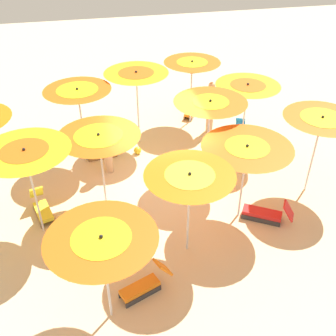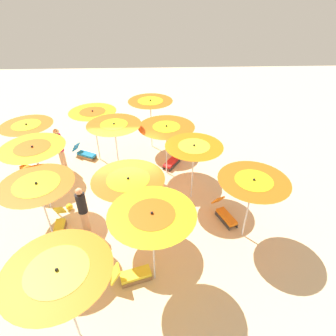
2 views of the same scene
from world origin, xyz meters
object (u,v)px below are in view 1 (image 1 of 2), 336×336
object	(u,v)px
beach_umbrella_9	(246,153)
beach_umbrella_10	(190,181)
beach_umbrella_8	(321,123)
lounger_0	(238,134)
beach_ball	(138,150)
beach_umbrella_7	(26,157)
lounger_4	(105,151)
beachgoer_0	(107,147)
lounger_5	(266,213)
beach_umbrella_5	(210,107)
beach_umbrella_11	(102,245)
lounger_1	(42,208)
beach_umbrella_1	(136,78)
beachgoer_1	(211,106)
lounger_3	(144,284)
beach_umbrella_4	(247,90)
beach_umbrella_2	(78,95)
beach_umbrella_0	(192,68)
lounger_2	(191,110)

from	to	relation	value
beach_umbrella_9	beach_umbrella_10	bearing A→B (deg)	27.92
beach_umbrella_8	lounger_0	world-z (taller)	beach_umbrella_8
beach_umbrella_8	beach_ball	size ratio (longest dim) A/B	9.79
beach_umbrella_7	lounger_4	xyz separation A→B (m)	(-1.84, -3.07, -2.01)
beach_umbrella_7	beachgoer_0	xyz separation A→B (m)	(-1.89, -2.21, -1.33)
beach_umbrella_7	lounger_5	world-z (taller)	beach_umbrella_7
beach_umbrella_5	beachgoer_0	xyz separation A→B (m)	(2.81, -0.80, -1.38)
beach_umbrella_11	beach_ball	bearing A→B (deg)	-103.89
beach_umbrella_7	beach_ball	distance (m)	4.66
lounger_1	beachgoer_0	bearing A→B (deg)	113.25
beach_umbrella_1	beachgoer_1	xyz separation A→B (m)	(-2.53, -0.16, -1.31)
beach_umbrella_8	lounger_5	world-z (taller)	beach_umbrella_8
lounger_3	beach_ball	distance (m)	5.44
lounger_1	beachgoer_1	xyz separation A→B (m)	(-5.60, -3.29, 0.77)
beach_umbrella_9	beach_ball	distance (m)	4.53
beach_umbrella_10	beach_umbrella_4	bearing A→B (deg)	-126.14
beach_umbrella_1	beach_umbrella_2	size ratio (longest dim) A/B	1.03
lounger_5	beachgoer_1	world-z (taller)	beachgoer_1
beach_umbrella_0	lounger_4	world-z (taller)	beach_umbrella_0
beach_umbrella_8	lounger_1	size ratio (longest dim) A/B	2.04
beach_umbrella_4	beach_umbrella_8	bearing A→B (deg)	114.59
beach_umbrella_8	lounger_3	world-z (taller)	beach_umbrella_8
beach_umbrella_5	beach_umbrella_2	bearing A→B (deg)	-24.82
beach_umbrella_10	beach_umbrella_11	bearing A→B (deg)	36.15
beach_umbrella_5	lounger_4	size ratio (longest dim) A/B	1.99
beach_umbrella_7	beach_ball	xyz separation A→B (m)	(-2.88, -3.01, -2.10)
lounger_1	beach_ball	size ratio (longest dim) A/B	4.81
beach_umbrella_4	beachgoer_0	bearing A→B (deg)	3.53
beach_umbrella_7	lounger_0	world-z (taller)	beach_umbrella_7
beach_umbrella_1	beach_umbrella_7	world-z (taller)	beach_umbrella_1
beach_umbrella_2	lounger_1	bearing A→B (deg)	62.12
beach_umbrella_0	lounger_1	bearing A→B (deg)	38.80
beach_umbrella_1	beach_umbrella_2	bearing A→B (deg)	21.91
beach_umbrella_8	beach_umbrella_9	xyz separation A→B (m)	(2.27, 0.63, -0.18)
beach_umbrella_0	beachgoer_1	distance (m)	1.46
beach_umbrella_1	beach_umbrella_11	bearing A→B (deg)	76.15
beach_umbrella_4	beach_umbrella_8	xyz separation A→B (m)	(-1.08, 2.36, 0.01)
beach_umbrella_8	beach_umbrella_11	distance (m)	6.54
beach_umbrella_2	beach_umbrella_4	size ratio (longest dim) A/B	1.04
beach_umbrella_7	beach_umbrella_11	world-z (taller)	beach_umbrella_7
beach_umbrella_5	beachgoer_1	bearing A→B (deg)	-109.33
lounger_0	beach_ball	world-z (taller)	lounger_0
beachgoer_0	beach_umbrella_2	bearing A→B (deg)	-41.39
beach_umbrella_4	lounger_5	world-z (taller)	beach_umbrella_4
beach_umbrella_10	beachgoer_0	bearing A→B (deg)	-67.21
beach_umbrella_1	lounger_1	bearing A→B (deg)	45.43
beach_umbrella_4	lounger_3	world-z (taller)	beach_umbrella_4
beach_umbrella_0	beach_umbrella_7	distance (m)	6.97
lounger_4	beach_umbrella_4	bearing A→B (deg)	166.28
beach_umbrella_10	lounger_2	bearing A→B (deg)	-105.94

